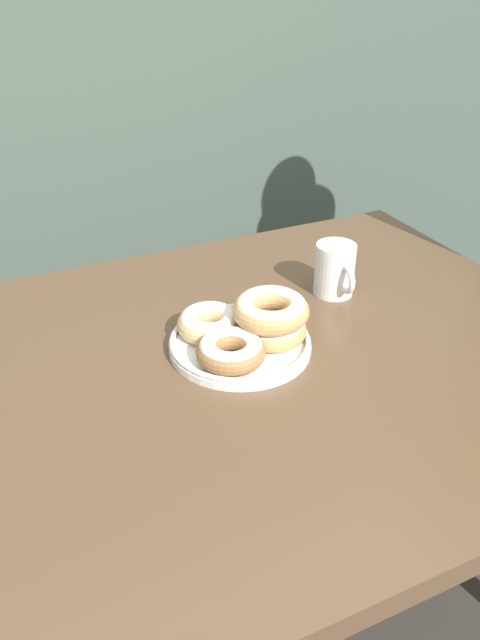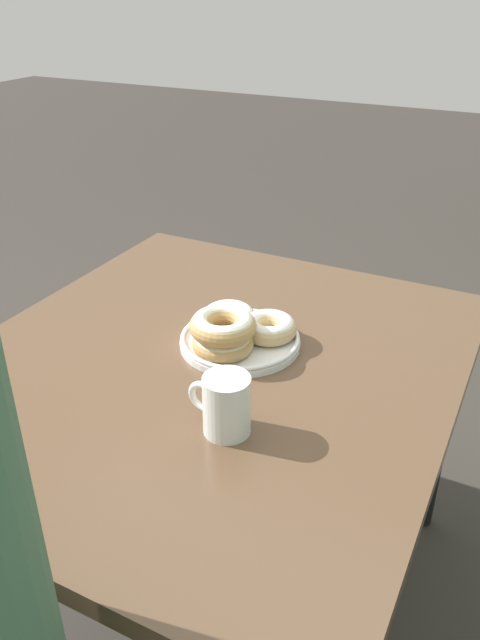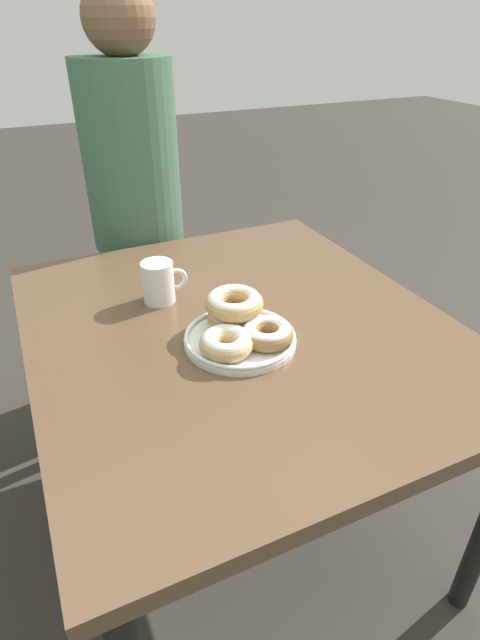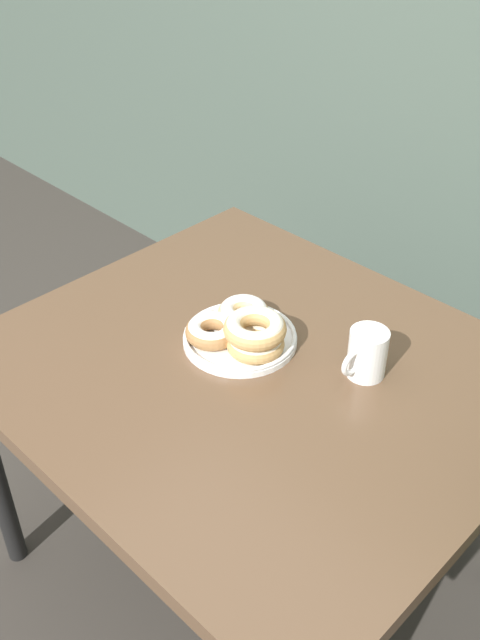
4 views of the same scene
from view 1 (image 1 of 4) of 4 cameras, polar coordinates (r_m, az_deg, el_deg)
dining_table at (r=1.16m, az=4.28°, el=-5.39°), size 1.10×0.97×0.72m
donut_plate at (r=1.09m, az=0.52°, el=-0.96°), size 0.27×0.25×0.10m
coffee_mug at (r=1.28m, az=8.70°, el=4.60°), size 0.08×0.12×0.11m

